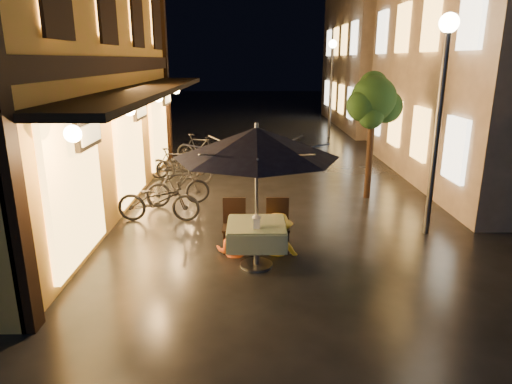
{
  "coord_description": "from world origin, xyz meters",
  "views": [
    {
      "loc": [
        -0.59,
        -6.68,
        3.42
      ],
      "look_at": [
        -0.49,
        1.1,
        1.15
      ],
      "focal_mm": 32.0,
      "sensor_mm": 36.0,
      "label": 1
    }
  ],
  "objects_px": {
    "bicycle_0": "(159,200)",
    "patio_umbrella": "(256,142)",
    "table_lantern": "(257,220)",
    "streetlamp_near": "(442,87)",
    "cafe_table": "(256,234)",
    "person_yellow": "(278,215)",
    "person_orange": "(233,218)"
  },
  "relations": [
    {
      "from": "person_yellow",
      "to": "patio_umbrella",
      "type": "bearing_deg",
      "value": 63.37
    },
    {
      "from": "cafe_table",
      "to": "table_lantern",
      "type": "relative_size",
      "value": 3.96
    },
    {
      "from": "table_lantern",
      "to": "cafe_table",
      "type": "bearing_deg",
      "value": 90.0
    },
    {
      "from": "cafe_table",
      "to": "table_lantern",
      "type": "bearing_deg",
      "value": -90.0
    },
    {
      "from": "person_orange",
      "to": "cafe_table",
      "type": "bearing_deg",
      "value": 136.69
    },
    {
      "from": "cafe_table",
      "to": "bicycle_0",
      "type": "distance_m",
      "value": 3.13
    },
    {
      "from": "table_lantern",
      "to": "person_orange",
      "type": "relative_size",
      "value": 0.18
    },
    {
      "from": "table_lantern",
      "to": "bicycle_0",
      "type": "bearing_deg",
      "value": 129.61
    },
    {
      "from": "streetlamp_near",
      "to": "person_yellow",
      "type": "xyz_separation_m",
      "value": [
        -3.1,
        -0.96,
        -2.18
      ]
    },
    {
      "from": "patio_umbrella",
      "to": "bicycle_0",
      "type": "xyz_separation_m",
      "value": [
        -2.1,
        2.32,
        -1.68
      ]
    },
    {
      "from": "person_orange",
      "to": "bicycle_0",
      "type": "distance_m",
      "value": 2.45
    },
    {
      "from": "person_orange",
      "to": "table_lantern",
      "type": "bearing_deg",
      "value": 127.94
    },
    {
      "from": "streetlamp_near",
      "to": "cafe_table",
      "type": "height_order",
      "value": "streetlamp_near"
    },
    {
      "from": "cafe_table",
      "to": "patio_umbrella",
      "type": "xyz_separation_m",
      "value": [
        0.0,
        -0.0,
        1.56
      ]
    },
    {
      "from": "table_lantern",
      "to": "streetlamp_near",
      "type": "bearing_deg",
      "value": 26.31
    },
    {
      "from": "cafe_table",
      "to": "streetlamp_near",
      "type": "bearing_deg",
      "value": 23.29
    },
    {
      "from": "table_lantern",
      "to": "person_orange",
      "type": "xyz_separation_m",
      "value": [
        -0.41,
        0.78,
        -0.24
      ]
    },
    {
      "from": "patio_umbrella",
      "to": "streetlamp_near",
      "type": "bearing_deg",
      "value": 23.29
    },
    {
      "from": "streetlamp_near",
      "to": "table_lantern",
      "type": "distance_m",
      "value": 4.38
    },
    {
      "from": "table_lantern",
      "to": "person_yellow",
      "type": "distance_m",
      "value": 0.88
    },
    {
      "from": "patio_umbrella",
      "to": "person_orange",
      "type": "height_order",
      "value": "patio_umbrella"
    },
    {
      "from": "bicycle_0",
      "to": "patio_umbrella",
      "type": "bearing_deg",
      "value": -136.07
    },
    {
      "from": "patio_umbrella",
      "to": "table_lantern",
      "type": "distance_m",
      "value": 1.25
    },
    {
      "from": "patio_umbrella",
      "to": "table_lantern",
      "type": "relative_size",
      "value": 10.74
    },
    {
      "from": "patio_umbrella",
      "to": "person_orange",
      "type": "bearing_deg",
      "value": 126.67
    },
    {
      "from": "person_yellow",
      "to": "person_orange",
      "type": "bearing_deg",
      "value": 8.7
    },
    {
      "from": "person_orange",
      "to": "person_yellow",
      "type": "distance_m",
      "value": 0.81
    },
    {
      "from": "table_lantern",
      "to": "person_orange",
      "type": "height_order",
      "value": "person_orange"
    },
    {
      "from": "cafe_table",
      "to": "person_yellow",
      "type": "height_order",
      "value": "person_yellow"
    },
    {
      "from": "person_yellow",
      "to": "cafe_table",
      "type": "bearing_deg",
      "value": 63.37
    },
    {
      "from": "table_lantern",
      "to": "person_orange",
      "type": "bearing_deg",
      "value": 117.92
    },
    {
      "from": "table_lantern",
      "to": "person_yellow",
      "type": "height_order",
      "value": "person_yellow"
    }
  ]
}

